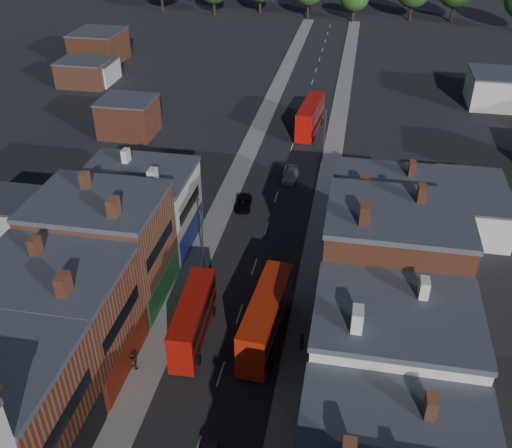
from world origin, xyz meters
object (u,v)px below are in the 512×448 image
at_px(car_3, 290,175).
at_px(ped_3, 302,341).
at_px(bus_0, 193,319).
at_px(bus_1, 266,317).
at_px(car_2, 243,203).
at_px(bus_2, 310,117).
at_px(ped_1, 133,360).

xyz_separation_m(car_3, ped_3, (5.47, -32.92, 0.37)).
bearing_deg(car_3, ped_3, -77.43).
xyz_separation_m(bus_0, bus_1, (6.68, 1.11, 0.28)).
relative_size(car_3, ped_3, 2.51).
relative_size(car_2, ped_3, 2.38).
distance_m(bus_1, bus_2, 49.43).
xyz_separation_m(car_2, car_3, (5.00, 8.76, 0.06)).
height_order(car_2, ped_1, ped_1).
distance_m(bus_0, car_2, 24.54).
bearing_deg(car_2, bus_1, -79.30).
xyz_separation_m(bus_2, ped_3, (4.58, -50.22, -1.68)).
bearing_deg(car_2, bus_0, -95.23).
xyz_separation_m(car_2, ped_3, (10.47, -24.17, 0.43)).
relative_size(bus_1, ped_3, 6.41).
height_order(bus_2, ped_3, bus_2).
distance_m(bus_2, car_3, 17.44).
bearing_deg(car_3, car_2, -116.58).
height_order(car_2, ped_3, ped_3).
xyz_separation_m(bus_1, car_3, (-1.98, 32.12, -2.01)).
bearing_deg(bus_1, bus_0, -166.11).
relative_size(bus_0, bus_1, 0.89).
bearing_deg(ped_3, bus_1, 77.19).
height_order(car_2, car_3, car_3).
bearing_deg(ped_3, car_3, 9.60).
height_order(bus_0, bus_2, bus_2).
xyz_separation_m(bus_1, bus_2, (-1.09, 49.41, 0.04)).
relative_size(bus_1, bus_2, 0.98).
bearing_deg(bus_2, ped_1, -94.75).
distance_m(bus_2, car_2, 26.79).
distance_m(bus_1, car_2, 24.47).
bearing_deg(bus_2, car_2, -97.44).
bearing_deg(bus_0, car_2, 87.84).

